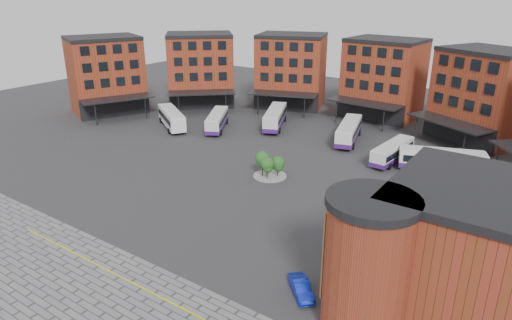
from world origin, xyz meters
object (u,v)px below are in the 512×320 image
Objects in this scene: tree_island at (269,164)px; bus_c at (275,117)px; bus_e at (393,152)px; bus_a at (171,117)px; bus_d at (349,131)px; bus_b at (217,120)px; bus_f at (442,160)px; blue_car at (301,288)px.

tree_island reaches higher than bus_c.
bus_c reaches higher than bus_e.
bus_e is at bearing -48.24° from bus_a.
bus_d is (2.42, 19.66, -0.16)m from tree_island.
bus_c is at bearing 12.82° from bus_b.
bus_f is at bearing 5.08° from bus_e.
tree_island reaches higher than bus_f.
bus_c is (-11.61, 19.68, -0.13)m from tree_island.
bus_b is 10.23m from bus_c.
bus_c reaches higher than bus_f.
bus_c reaches higher than bus_d.
bus_f is at bearing -26.36° from bus_b.
tree_island is at bearing -70.87° from bus_f.
bus_c is (14.88, 10.61, -0.11)m from bus_a.
bus_c reaches higher than blue_car.
bus_b is 2.75× the size of blue_car.
bus_f reaches higher than bus_b.
tree_island is 22.85m from bus_c.
bus_d is 1.16× the size of bus_e.
bus_c is 1.04× the size of bus_f.
bus_c is 47.05m from blue_car.
bus_a reaches higher than bus_e.
bus_e reaches higher than blue_car.
bus_a reaches higher than bus_f.
bus_e is 0.89× the size of bus_f.
bus_c reaches higher than bus_a.
bus_a is at bearing -102.97° from bus_f.
bus_a is 38.19m from bus_e.
bus_c is 23.39m from bus_e.
bus_e is 6.72m from bus_f.
bus_a is 18.28m from bus_c.
tree_island is 1.18× the size of blue_car.
bus_a is (-26.49, 9.07, -0.02)m from tree_island.
bus_b is at bearing -107.24° from bus_f.
bus_f is (44.47, 5.72, -0.19)m from bus_a.
bus_a is at bearing -175.14° from bus_d.
tree_island is at bearing -75.80° from bus_a.
bus_e is 2.68× the size of blue_car.
bus_b is 0.88× the size of bus_d.
bus_d is 10.08m from bus_e.
bus_d is at bearing -11.82° from bus_b.
blue_car is at bearing -24.71° from bus_f.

